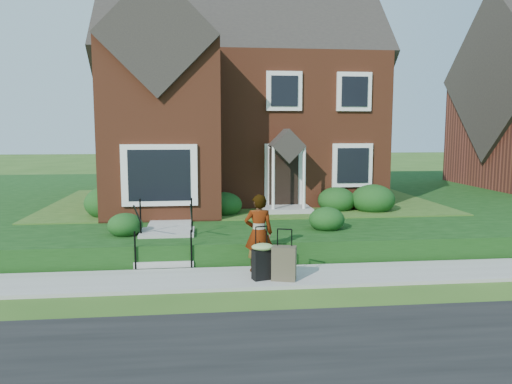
{
  "coord_description": "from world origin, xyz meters",
  "views": [
    {
      "loc": [
        -1.6,
        -10.75,
        3.32
      ],
      "look_at": [
        -0.18,
        2.0,
        1.72
      ],
      "focal_mm": 35.0,
      "sensor_mm": 36.0,
      "label": 1
    }
  ],
  "objects": [
    {
      "name": "sidewalk",
      "position": [
        0.0,
        0.0,
        0.04
      ],
      "size": [
        60.0,
        1.6,
        0.08
      ],
      "primitive_type": "cube",
      "color": "#9E9B93",
      "rests_on": "ground"
    },
    {
      "name": "suitcase_black",
      "position": [
        -0.29,
        -0.27,
        0.53
      ],
      "size": [
        0.58,
        0.52,
        1.17
      ],
      "rotation": [
        0.0,
        0.0,
        0.3
      ],
      "color": "black",
      "rests_on": "sidewalk"
    },
    {
      "name": "main_house",
      "position": [
        -0.21,
        9.61,
        5.26
      ],
      "size": [
        10.4,
        10.2,
        9.4
      ],
      "color": "brown",
      "rests_on": "terrace"
    },
    {
      "name": "foundation_shrubs",
      "position": [
        -0.04,
        4.88,
        1.07
      ],
      "size": [
        10.11,
        4.32,
        1.09
      ],
      "color": "#103611",
      "rests_on": "terrace"
    },
    {
      "name": "walkway",
      "position": [
        -2.5,
        5.0,
        0.63
      ],
      "size": [
        1.2,
        6.0,
        0.06
      ],
      "primitive_type": "cube",
      "color": "#9E9B93",
      "rests_on": "terrace"
    },
    {
      "name": "front_steps",
      "position": [
        -2.5,
        1.84,
        0.47
      ],
      "size": [
        1.4,
        2.02,
        1.5
      ],
      "color": "#9E9B93",
      "rests_on": "ground"
    },
    {
      "name": "woman",
      "position": [
        -0.31,
        0.36,
        0.98
      ],
      "size": [
        0.67,
        0.45,
        1.79
      ],
      "primitive_type": "imported",
      "rotation": [
        0.0,
        0.0,
        3.11
      ],
      "color": "#999999",
      "rests_on": "sidewalk"
    },
    {
      "name": "terrace",
      "position": [
        4.0,
        10.9,
        0.3
      ],
      "size": [
        44.0,
        20.0,
        0.6
      ],
      "primitive_type": "cube",
      "color": "#10350E",
      "rests_on": "ground"
    },
    {
      "name": "ground",
      "position": [
        0.0,
        0.0,
        0.0
      ],
      "size": [
        120.0,
        120.0,
        0.0
      ],
      "primitive_type": "plane",
      "color": "#2D5119",
      "rests_on": "ground"
    },
    {
      "name": "suitcase_olive",
      "position": [
        0.16,
        -0.38,
        0.45
      ],
      "size": [
        0.58,
        0.42,
        1.12
      ],
      "rotation": [
        0.0,
        0.0,
        -0.28
      ],
      "color": "#4B4432",
      "rests_on": "sidewalk"
    }
  ]
}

